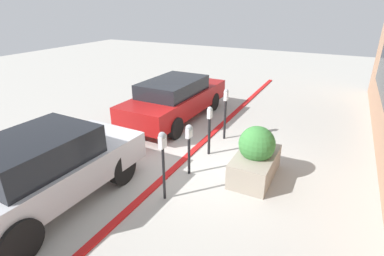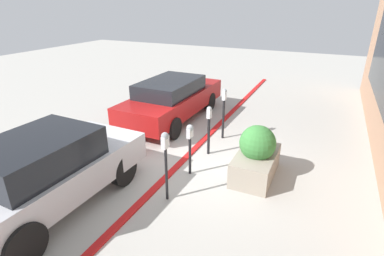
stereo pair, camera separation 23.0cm
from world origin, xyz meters
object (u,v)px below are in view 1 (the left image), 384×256
parking_meter_second (189,139)px  parked_car_middle (175,98)px  parking_meter_middle (209,124)px  parking_meter_fourth (226,107)px  parked_car_front (45,169)px  planter_box (256,157)px  parking_meter_nearest (163,151)px

parking_meter_second → parked_car_middle: parked_car_middle is taller
parking_meter_middle → parked_car_middle: 2.81m
parking_meter_fourth → parked_car_middle: 2.26m
parked_car_front → planter_box: bearing=-47.9°
parking_meter_fourth → parked_car_front: parked_car_front is taller
parked_car_front → parking_meter_middle: bearing=-27.9°
parking_meter_nearest → parking_meter_middle: bearing=-0.4°
parking_meter_middle → parking_meter_fourth: size_ratio=0.88×
planter_box → parked_car_front: parked_car_front is taller
parking_meter_middle → planter_box: bearing=-111.9°
planter_box → parking_meter_nearest: bearing=139.3°
planter_box → parking_meter_second: bearing=111.3°
parking_meter_second → parking_meter_fourth: 2.25m
planter_box → parked_car_front: bearing=130.4°
parking_meter_nearest → parking_meter_fourth: parking_meter_fourth is taller
parking_meter_middle → planter_box: parking_meter_middle is taller
parking_meter_middle → parked_car_front: parked_car_front is taller
parking_meter_middle → parked_car_front: bearing=150.3°
parking_meter_nearest → parking_meter_middle: (2.25, -0.01, -0.25)m
parking_meter_fourth → parked_car_front: bearing=156.6°
parking_meter_second → parked_car_middle: (3.00, 2.08, -0.15)m
parking_meter_second → planter_box: (0.56, -1.44, -0.39)m
parking_meter_middle → parked_car_middle: (1.87, 2.10, -0.10)m
parking_meter_nearest → planter_box: (1.67, -1.44, -0.59)m
parking_meter_middle → parking_meter_fourth: 1.12m
parking_meter_second → planter_box: planter_box is taller
parked_car_front → parked_car_middle: 5.33m
parking_meter_second → parking_meter_fourth: (2.25, -0.03, 0.09)m
parking_meter_nearest → planter_box: parking_meter_nearest is taller
parked_car_front → parked_car_middle: parked_car_front is taller
parking_meter_second → parked_car_middle: size_ratio=0.27×
parking_meter_fourth → parking_meter_nearest: bearing=179.5°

